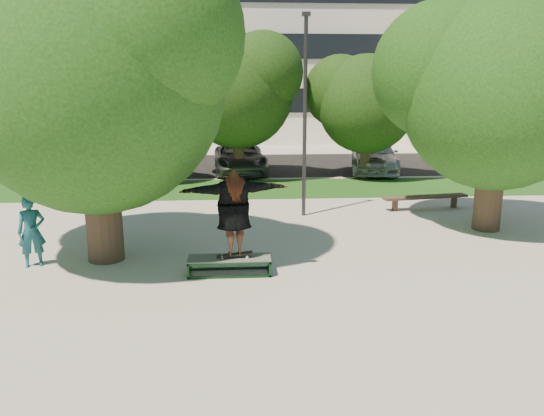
{
  "coord_description": "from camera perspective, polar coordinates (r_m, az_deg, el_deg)",
  "views": [
    {
      "loc": [
        -1.1,
        -11.2,
        4.04
      ],
      "look_at": [
        -0.3,
        0.6,
        1.28
      ],
      "focal_mm": 35.0,
      "sensor_mm": 36.0,
      "label": 1
    }
  ],
  "objects": [
    {
      "name": "asphalt_strip",
      "position": [
        27.52,
        -1.56,
        4.69
      ],
      "size": [
        40.0,
        8.0,
        0.01
      ],
      "primitive_type": "cube",
      "color": "black",
      "rests_on": "ground"
    },
    {
      "name": "car_grey",
      "position": [
        24.92,
        -3.47,
        5.39
      ],
      "size": [
        2.57,
        5.13,
        1.39
      ],
      "primitive_type": "imported",
      "rotation": [
        0.0,
        0.0,
        0.05
      ],
      "color": "#57575C",
      "rests_on": "asphalt_strip"
    },
    {
      "name": "office_building",
      "position": [
        43.37,
        -5.33,
        18.31
      ],
      "size": [
        30.0,
        14.12,
        16.0
      ],
      "color": "#BCB7AE",
      "rests_on": "ground"
    },
    {
      "name": "tree_left",
      "position": [
        12.71,
        -19.03,
        14.15
      ],
      "size": [
        6.96,
        5.95,
        7.12
      ],
      "color": "#38281E",
      "rests_on": "ground"
    },
    {
      "name": "bg_tree_left",
      "position": [
        22.93,
        -18.07,
        11.73
      ],
      "size": [
        5.28,
        4.51,
        5.77
      ],
      "color": "#38281E",
      "rests_on": "ground"
    },
    {
      "name": "car_silver_b",
      "position": [
        25.76,
        10.94,
        5.55
      ],
      "size": [
        3.09,
        5.49,
        1.5
      ],
      "primitive_type": "imported",
      "rotation": [
        0.0,
        0.0,
        -0.2
      ],
      "color": "#AFAFB4",
      "rests_on": "asphalt_strip"
    },
    {
      "name": "side_building",
      "position": [
        38.3,
        26.63,
        11.72
      ],
      "size": [
        15.0,
        10.0,
        8.0
      ],
      "primitive_type": "cube",
      "color": "beige",
      "rests_on": "ground"
    },
    {
      "name": "tree_right",
      "position": [
        15.91,
        22.84,
        12.32
      ],
      "size": [
        6.24,
        5.33,
        6.51
      ],
      "color": "#38281E",
      "rests_on": "ground"
    },
    {
      "name": "ground",
      "position": [
        11.96,
        1.64,
        -6.64
      ],
      "size": [
        120.0,
        120.0,
        0.0
      ],
      "primitive_type": "plane",
      "color": "#AFABA1",
      "rests_on": "ground"
    },
    {
      "name": "bg_tree_mid",
      "position": [
        23.28,
        -3.93,
        13.04
      ],
      "size": [
        5.76,
        4.92,
        6.24
      ],
      "color": "#38281E",
      "rests_on": "ground"
    },
    {
      "name": "car_silver_a",
      "position": [
        25.2,
        -12.55,
        5.4
      ],
      "size": [
        2.6,
        4.88,
        1.58
      ],
      "primitive_type": "imported",
      "rotation": [
        0.0,
        0.0,
        -0.17
      ],
      "color": "#BBBBC0",
      "rests_on": "asphalt_strip"
    },
    {
      "name": "grind_box",
      "position": [
        11.67,
        -4.6,
        -6.19
      ],
      "size": [
        1.8,
        0.6,
        0.38
      ],
      "color": "black",
      "rests_on": "ground"
    },
    {
      "name": "bystander",
      "position": [
        13.14,
        -24.45,
        -2.31
      ],
      "size": [
        0.69,
        0.57,
        1.63
      ],
      "primitive_type": "imported",
      "rotation": [
        0.0,
        0.0,
        0.36
      ],
      "color": "#18515B",
      "rests_on": "ground"
    },
    {
      "name": "skater_rig",
      "position": [
        11.33,
        -4.12,
        -0.45
      ],
      "size": [
        2.38,
        1.01,
        1.95
      ],
      "rotation": [
        0.0,
        0.0,
        3.31
      ],
      "color": "white",
      "rests_on": "grind_box"
    },
    {
      "name": "lamppost",
      "position": [
        16.36,
        3.55,
        9.98
      ],
      "size": [
        0.25,
        0.15,
        6.11
      ],
      "color": "#2D2D30",
      "rests_on": "ground"
    },
    {
      "name": "car_dark",
      "position": [
        25.3,
        -12.77,
        5.16
      ],
      "size": [
        1.89,
        4.24,
        1.35
      ],
      "primitive_type": "imported",
      "rotation": [
        0.0,
        0.0,
        0.11
      ],
      "color": "black",
      "rests_on": "asphalt_strip"
    },
    {
      "name": "bg_tree_right",
      "position": [
        23.44,
        9.98,
        11.59
      ],
      "size": [
        5.04,
        4.31,
        5.43
      ],
      "color": "#38281E",
      "rests_on": "ground"
    },
    {
      "name": "bench",
      "position": [
        18.29,
        16.15,
        1.05
      ],
      "size": [
        2.97,
        0.87,
        0.45
      ],
      "rotation": [
        0.0,
        0.0,
        0.17
      ],
      "color": "#4A372C",
      "rests_on": "ground"
    },
    {
      "name": "grass_strip",
      "position": [
        21.19,
        1.88,
        2.15
      ],
      "size": [
        30.0,
        4.0,
        0.02
      ],
      "primitive_type": "cube",
      "color": "#154714",
      "rests_on": "ground"
    }
  ]
}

